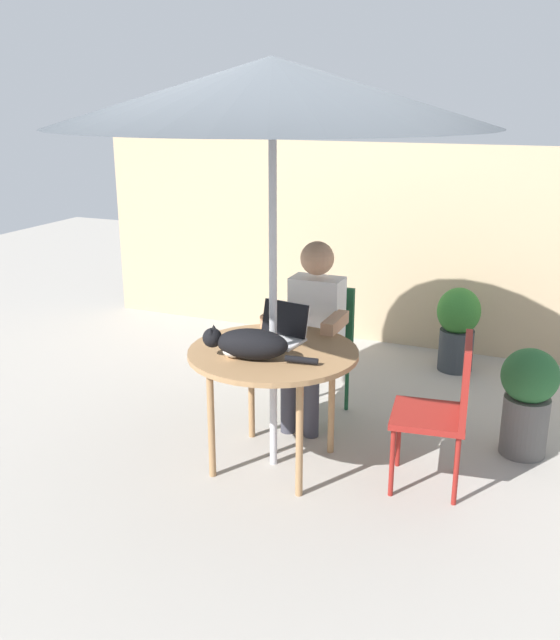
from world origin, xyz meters
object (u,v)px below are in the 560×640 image
object	(u,v)px
chair_occupied	(321,341)
laptop	(281,329)
person_seated	(313,324)
chair_empty	(446,403)
patio_table	(273,360)
potted_plant_near_fence	(458,325)
potted_plant_by_chair	(528,397)
cat	(248,344)
patio_umbrella	(272,92)

from	to	relation	value
chair_occupied	laptop	distance (m)	0.68
chair_occupied	person_seated	size ratio (longest dim) A/B	0.72
chair_occupied	person_seated	distance (m)	0.23
chair_occupied	chair_empty	bearing A→B (deg)	-35.38
patio_table	chair_empty	world-z (taller)	chair_empty
potted_plant_near_fence	potted_plant_by_chair	world-z (taller)	potted_plant_near_fence
laptop	potted_plant_by_chair	size ratio (longest dim) A/B	0.49
person_seated	laptop	xyz separation A→B (m)	(-0.03, -0.47, 0.10)
laptop	potted_plant_by_chair	distance (m)	1.55
potted_plant_near_fence	potted_plant_by_chair	size ratio (longest dim) A/B	1.00
potted_plant_by_chair	patio_table	bearing A→B (deg)	-152.37
chair_occupied	laptop	xyz separation A→B (m)	(-0.03, -0.62, 0.27)
chair_empty	cat	bearing A→B (deg)	-163.78
chair_occupied	laptop	size ratio (longest dim) A/B	2.64
potted_plant_by_chair	patio_umbrella	bearing A→B (deg)	-152.37
patio_table	potted_plant_by_chair	distance (m)	1.56
patio_umbrella	chair_occupied	bearing A→B (deg)	90.00
chair_empty	laptop	xyz separation A→B (m)	(-1.00, 0.06, 0.27)
patio_table	chair_empty	bearing A→B (deg)	7.48
chair_empty	potted_plant_near_fence	bearing A→B (deg)	96.87
patio_table	chair_occupied	world-z (taller)	chair_occupied
patio_table	potted_plant_near_fence	size ratio (longest dim) A/B	1.43
potted_plant_near_fence	chair_occupied	bearing A→B (deg)	-122.82
cat	potted_plant_by_chair	xyz separation A→B (m)	(1.44, 0.89, -0.43)
chair_empty	laptop	distance (m)	1.04
cat	potted_plant_by_chair	bearing A→B (deg)	31.73
patio_umbrella	chair_occupied	size ratio (longest dim) A/B	2.64
chair_empty	cat	size ratio (longest dim) A/B	1.35
chair_empty	potted_plant_near_fence	xyz separation A→B (m)	(-0.22, 1.84, -0.14)
person_seated	potted_plant_by_chair	bearing A→B (deg)	2.41
laptop	patio_table	bearing A→B (deg)	-80.02
patio_table	patio_umbrella	xyz separation A→B (m)	(0.00, 0.00, 1.46)
patio_umbrella	potted_plant_by_chair	distance (m)	2.33
patio_table	chair_occupied	bearing A→B (deg)	90.00
patio_umbrella	chair_occupied	xyz separation A→B (m)	(0.00, 0.81, -1.61)
patio_table	chair_occupied	size ratio (longest dim) A/B	1.11
potted_plant_near_fence	patio_table	bearing A→B (deg)	-110.73
person_seated	cat	size ratio (longest dim) A/B	1.87
patio_table	chair_empty	size ratio (longest dim) A/B	1.11
potted_plant_by_chair	cat	bearing A→B (deg)	-148.27
chair_empty	potted_plant_near_fence	size ratio (longest dim) A/B	1.29
laptop	chair_occupied	bearing A→B (deg)	86.97
potted_plant_near_fence	chair_empty	bearing A→B (deg)	-83.13
person_seated	cat	world-z (taller)	person_seated
patio_umbrella	chair_empty	size ratio (longest dim) A/B	2.64
chair_empty	potted_plant_near_fence	distance (m)	1.86
chair_empty	laptop	size ratio (longest dim) A/B	2.64
patio_table	potted_plant_near_fence	bearing A→B (deg)	69.27
person_seated	cat	xyz separation A→B (m)	(-0.08, -0.83, 0.12)
patio_umbrella	cat	bearing A→B (deg)	-113.17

